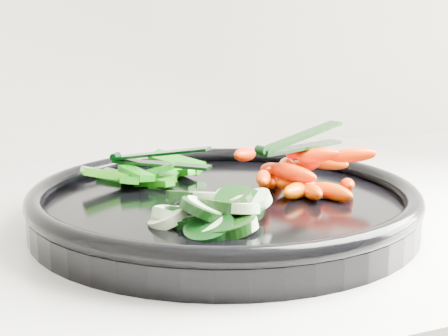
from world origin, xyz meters
name	(u,v)px	position (x,y,z in m)	size (l,w,h in m)	color
veggie_tray	(224,203)	(-0.22, 1.65, 0.95)	(0.38, 0.38, 0.04)	black
cucumber_pile	(208,212)	(-0.26, 1.58, 0.96)	(0.12, 0.13, 0.04)	black
carrot_pile	(298,173)	(-0.14, 1.65, 0.97)	(0.15, 0.15, 0.05)	#EF3100
pepper_pile	(149,175)	(-0.27, 1.73, 0.96)	(0.14, 0.10, 0.04)	#0F6709
tong_carrot	(299,142)	(-0.14, 1.65, 1.00)	(0.11, 0.05, 0.02)	black
tong_pepper	(158,159)	(-0.26, 1.73, 0.98)	(0.09, 0.09, 0.02)	black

